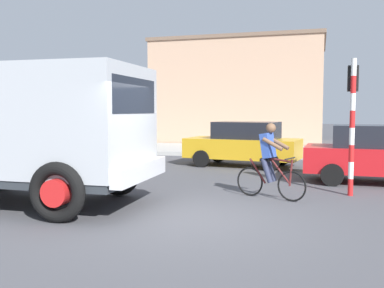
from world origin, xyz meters
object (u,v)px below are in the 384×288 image
Objects in this scene: cyclist at (270,161)px; car_white_mid at (379,154)px; car_red_near at (243,144)px; truck_foreground at (24,126)px; traffic_light_pole at (352,108)px.

car_white_mid is at bearing 47.74° from cyclist.
car_white_mid is (2.64, 2.91, -0.05)m from cyclist.
car_red_near is at bearing 105.72° from cyclist.
truck_foreground reaches higher than car_white_mid.
car_white_mid is at bearing 66.25° from traffic_light_pole.
cyclist is 0.41× the size of car_red_near.
car_white_mid is at bearing 32.68° from truck_foreground.
cyclist is at bearing 21.75° from truck_foreground.
traffic_light_pole is at bearing -53.65° from car_red_near.
truck_foreground reaches higher than car_red_near.
truck_foreground is at bearing -147.32° from car_white_mid.
car_red_near is 1.03× the size of car_white_mid.
cyclist is 0.42× the size of car_white_mid.
car_white_mid is at bearing -31.72° from car_red_near.
cyclist is 0.54× the size of traffic_light_pole.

